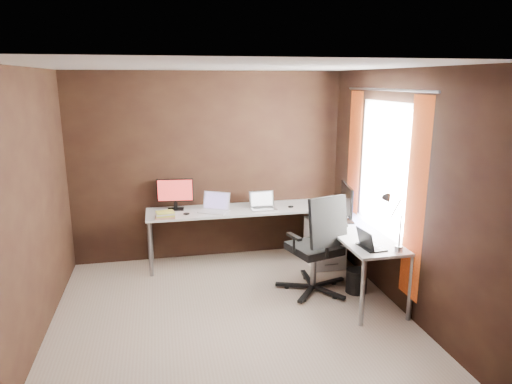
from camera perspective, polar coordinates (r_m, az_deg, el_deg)
room at (r=4.52m, az=0.88°, el=-0.32°), size 3.60×3.60×2.50m
desk at (r=5.71m, az=3.57°, el=-3.55°), size 2.65×2.25×0.73m
drawer_pedestal at (r=6.10m, az=8.58°, el=-6.26°), size 0.42×0.50×0.60m
monitor_left at (r=6.01m, az=-10.07°, el=-0.04°), size 0.47×0.15×0.41m
monitor_right at (r=5.50m, az=11.28°, el=-1.10°), size 0.17×0.55×0.45m
laptop_white at (r=5.91m, az=-5.17°, el=-1.92°), size 0.44×0.40×0.24m
laptop_silver at (r=6.01m, az=0.83°, el=-1.62°), size 0.33×0.24×0.22m
laptop_black_big at (r=5.53m, az=9.52°, el=-3.14°), size 0.37×0.44×0.25m
laptop_black_small at (r=4.77m, az=13.96°, el=-6.30°), size 0.23×0.31×0.20m
book_stack at (r=5.73m, az=-11.28°, el=-2.80°), size 0.25×0.21×0.08m
mouse_left at (r=5.80m, az=-8.69°, el=-2.70°), size 0.08×0.05×0.03m
mouse_corner at (r=6.06m, az=4.37°, el=-1.84°), size 0.09×0.08×0.03m
desk_lamp at (r=4.67m, az=16.62°, el=-2.78°), size 0.19×0.22×0.58m
office_chair at (r=5.31m, az=7.49°, el=-8.86°), size 0.66×0.69×1.17m
wastebasket at (r=5.46m, az=12.43°, el=-10.78°), size 0.26×0.26×0.28m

